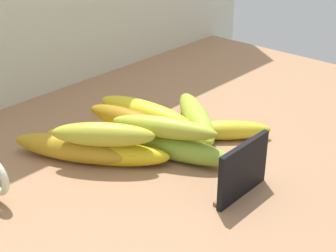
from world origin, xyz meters
TOP-DOWN VIEW (x-y plane):
  - counter_top at (0.00, 0.00)cm, footprint 110.00×76.00cm
  - chalkboard_sign at (-6.84, -14.07)cm, footprint 11.00×1.80cm
  - banana_0 at (-16.94, 12.24)cm, footprint 11.62×19.77cm
  - banana_1 at (5.55, -2.18)cm, footprint 13.36×13.94cm
  - banana_2 at (-13.25, 12.71)cm, footprint 7.81×15.49cm
  - banana_3 at (-5.53, -0.34)cm, footprint 9.36×20.78cm
  - banana_4 at (0.77, 12.79)cm, footprint 6.92×20.63cm
  - banana_5 at (-13.11, 5.62)cm, footprint 13.13×16.36cm
  - banana_6 at (5.50, 4.26)cm, footprint 15.76×18.73cm
  - banana_7 at (-7.05, 6.26)cm, footprint 7.38×16.59cm
  - banana_8 at (-14.53, 6.57)cm, footprint 12.81×15.18cm
  - banana_9 at (-7.83, 7.45)cm, footprint 5.80×17.29cm
  - banana_10 at (-6.72, 1.00)cm, footprint 10.22×17.19cm

SIDE VIEW (x-z plane):
  - counter_top at x=0.00cm, z-range 0.00..3.00cm
  - banana_1 at x=5.55cm, z-range 3.00..6.40cm
  - banana_2 at x=-13.25cm, z-range 3.00..6.44cm
  - banana_7 at x=-7.05cm, z-range 3.00..6.62cm
  - banana_5 at x=-13.11cm, z-range 3.00..6.71cm
  - banana_3 at x=-5.53cm, z-range 3.00..7.07cm
  - banana_0 at x=-16.94cm, z-range 3.00..7.10cm
  - banana_6 at x=5.50cm, z-range 3.00..7.32cm
  - banana_4 at x=0.77cm, z-range 3.00..7.34cm
  - chalkboard_sign at x=-6.84cm, z-range 2.66..11.06cm
  - banana_9 at x=-7.83cm, z-range 6.62..10.14cm
  - banana_8 at x=-14.53cm, z-range 6.71..10.52cm
  - banana_10 at x=-6.72cm, z-range 7.07..10.45cm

